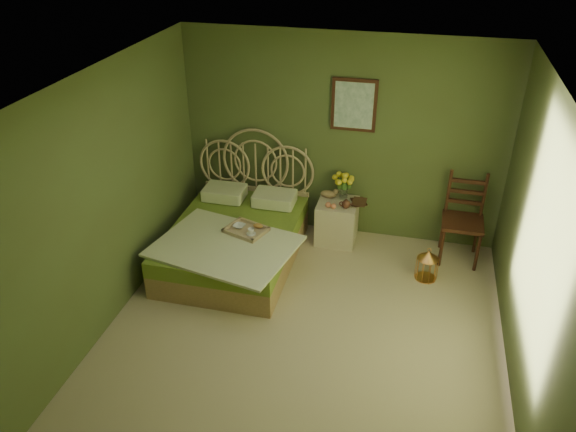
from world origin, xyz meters
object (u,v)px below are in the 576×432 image
(bed, at_px, (235,238))
(chair, at_px, (464,212))
(nightstand, at_px, (338,216))
(birdcage, at_px, (427,265))

(bed, xyz_separation_m, chair, (2.66, 0.73, 0.31))
(bed, bearing_deg, nightstand, 32.76)
(chair, bearing_deg, nightstand, -179.04)
(birdcage, bearing_deg, nightstand, 152.28)
(bed, height_order, nightstand, bed)
(chair, xyz_separation_m, birdcage, (-0.36, -0.60, -0.42))
(chair, relative_size, birdcage, 2.90)
(nightstand, distance_m, birdcage, 1.32)
(bed, bearing_deg, chair, 15.33)
(nightstand, height_order, chair, chair)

